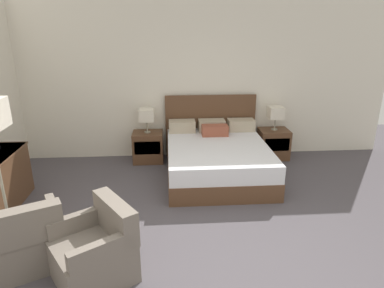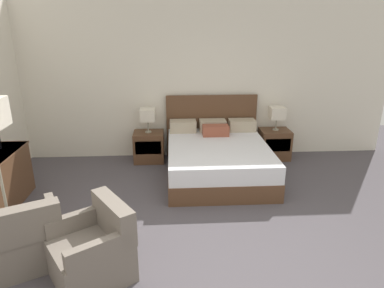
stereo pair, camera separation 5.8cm
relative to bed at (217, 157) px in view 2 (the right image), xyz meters
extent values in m
plane|color=#4C474C|center=(-0.33, -2.49, -0.31)|extent=(10.35, 10.35, 0.00)
cube|color=silver|center=(-0.33, 0.99, 1.13)|extent=(7.28, 0.06, 2.88)
cube|color=brown|center=(0.00, -0.09, -0.17)|extent=(1.60, 1.93, 0.28)
cube|color=silver|center=(0.00, -0.09, 0.11)|extent=(1.59, 1.91, 0.26)
cube|color=brown|center=(0.00, 0.90, 0.27)|extent=(1.67, 0.05, 1.16)
cube|color=tan|center=(-0.54, 0.70, 0.34)|extent=(0.47, 0.28, 0.20)
cube|color=tan|center=(0.00, 0.70, 0.34)|extent=(0.47, 0.28, 0.20)
cube|color=tan|center=(0.54, 0.70, 0.34)|extent=(0.47, 0.28, 0.20)
cube|color=brown|center=(0.02, 0.43, 0.33)|extent=(0.45, 0.22, 0.18)
cube|color=brown|center=(-1.16, 0.68, -0.03)|extent=(0.54, 0.44, 0.54)
cube|color=#3C2718|center=(-1.16, 0.47, 0.02)|extent=(0.46, 0.01, 0.24)
cube|color=brown|center=(1.16, 0.68, -0.03)|extent=(0.54, 0.44, 0.54)
cube|color=#3C2718|center=(1.16, 0.47, 0.02)|extent=(0.46, 0.01, 0.24)
cylinder|color=gray|center=(-1.16, 0.68, 0.25)|extent=(0.11, 0.11, 0.02)
cylinder|color=gray|center=(-1.16, 0.68, 0.36)|extent=(0.02, 0.02, 0.20)
cube|color=beige|center=(-1.16, 0.68, 0.56)|extent=(0.26, 0.26, 0.21)
cylinder|color=gray|center=(1.16, 0.68, 0.25)|extent=(0.11, 0.11, 0.02)
cylinder|color=gray|center=(1.16, 0.68, 0.36)|extent=(0.02, 0.02, 0.20)
cube|color=beige|center=(1.16, 0.68, 0.56)|extent=(0.26, 0.26, 0.21)
cube|color=#70665B|center=(-2.27, -2.08, -0.11)|extent=(0.91, 0.91, 0.40)
cube|color=#70665B|center=(-2.15, -2.32, 0.27)|extent=(0.68, 0.44, 0.36)
cube|color=#70665B|center=(-2.00, -1.95, 0.18)|extent=(0.35, 0.60, 0.18)
cube|color=#70665B|center=(-1.55, -2.37, -0.11)|extent=(0.94, 0.94, 0.40)
cube|color=#70665B|center=(-1.32, -2.22, 0.27)|extent=(0.51, 0.66, 0.36)
cube|color=#70665B|center=(-1.39, -2.62, 0.18)|extent=(0.57, 0.42, 0.18)
cube|color=#70665B|center=(-1.71, -2.13, 0.18)|extent=(0.57, 0.42, 0.18)
cylinder|color=gray|center=(-2.65, -1.61, -0.29)|extent=(0.28, 0.28, 0.02)
cylinder|color=gray|center=(-2.65, -1.61, 0.38)|extent=(0.03, 0.03, 1.31)
camera|label=1|loc=(-0.79, -5.19, 2.06)|focal=32.00mm
camera|label=2|loc=(-0.73, -5.20, 2.06)|focal=32.00mm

